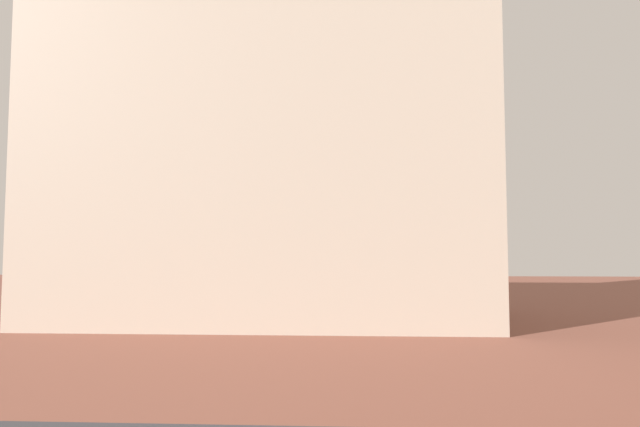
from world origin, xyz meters
TOP-DOWN VIEW (x-y plane):
  - landmark_building at (-3.70, 28.61)m, footprint 24.36×11.47m

SIDE VIEW (x-z plane):
  - landmark_building at x=-3.70m, z-range -7.06..31.32m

